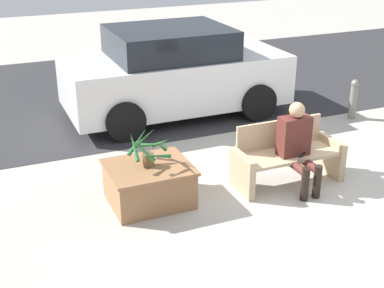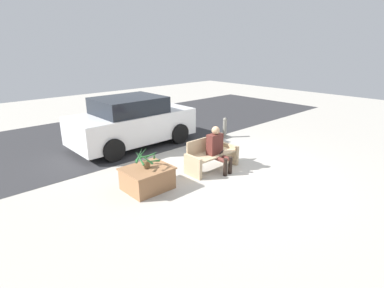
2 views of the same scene
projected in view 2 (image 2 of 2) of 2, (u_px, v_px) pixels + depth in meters
The scene contains 8 objects.
ground_plane at pixel (227, 172), 7.68m from camera, with size 30.00×30.00×0.00m, color #ADA89E.
road_surface at pixel (121, 131), 11.38m from camera, with size 20.00×6.00×0.01m, color #2D2D30.
bench at pixel (211, 155), 7.78m from camera, with size 1.48×0.57×0.82m.
person_seated at pixel (217, 147), 7.59m from camera, with size 0.41×0.62×1.17m.
planter_box at pixel (147, 178), 6.71m from camera, with size 1.03×0.87×0.51m.
potted_plant at pixel (147, 159), 6.58m from camera, with size 0.56×0.57×0.44m.
parked_car at pixel (132, 122), 9.56m from camera, with size 3.89×1.98×1.57m.
bollard_post at pixel (225, 127), 10.47m from camera, with size 0.14×0.14×0.71m.
Camera 2 is at (-5.46, -4.58, 3.09)m, focal length 28.00 mm.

